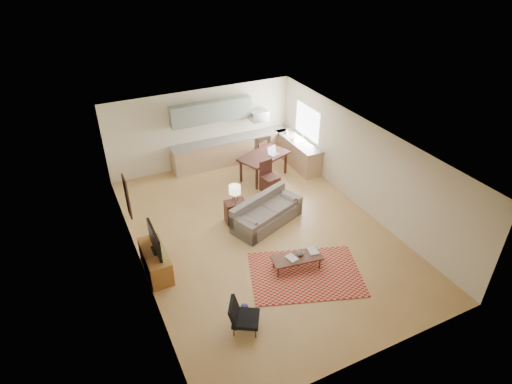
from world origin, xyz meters
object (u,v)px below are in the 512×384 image
sofa (267,212)px  coffee_table (297,263)px  console_table (235,212)px  armchair (246,316)px  tv_credenza (156,261)px  dining_table (264,166)px

sofa → coffee_table: bearing=-117.0°
console_table → armchair: bearing=-106.0°
sofa → armchair: 3.77m
sofa → tv_credenza: (-3.32, -0.59, -0.07)m
tv_credenza → dining_table: 5.31m
armchair → dining_table: dining_table is taller
sofa → coffee_table: 2.02m
armchair → dining_table: size_ratio=0.44×
coffee_table → armchair: armchair is taller
coffee_table → console_table: bearing=111.5°
armchair → dining_table: bearing=0.8°
sofa → dining_table: 2.61m
armchair → tv_credenza: size_ratio=0.53×
tv_credenza → console_table: console_table is taller
tv_credenza → console_table: 2.77m
sofa → console_table: size_ratio=3.33×
dining_table → coffee_table: bearing=-127.7°
sofa → console_table: bearing=127.0°
armchair → console_table: (1.33, 3.61, -0.03)m
console_table → dining_table: 2.65m
coffee_table → dining_table: 4.56m
tv_credenza → dining_table: dining_table is taller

